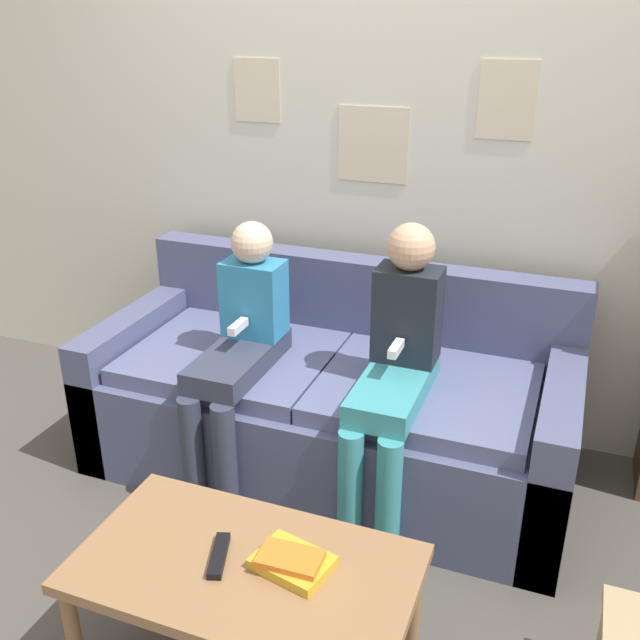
{
  "coord_description": "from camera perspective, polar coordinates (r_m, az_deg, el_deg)",
  "views": [
    {
      "loc": [
        0.89,
        -1.91,
        1.84
      ],
      "look_at": [
        0.0,
        0.42,
        0.74
      ],
      "focal_mm": 40.0,
      "sensor_mm": 36.0,
      "label": 1
    }
  ],
  "objects": [
    {
      "name": "ground_plane",
      "position": [
        2.8,
        -3.21,
        -17.3
      ],
      "size": [
        10.0,
        10.0,
        0.0
      ],
      "primitive_type": "plane",
      "color": "#4C4742"
    },
    {
      "name": "wall_back",
      "position": [
        3.17,
        4.45,
        14.02
      ],
      "size": [
        8.0,
        0.06,
        2.6
      ],
      "color": "silver",
      "rests_on": "ground_plane"
    },
    {
      "name": "couch",
      "position": [
        3.04,
        0.91,
        -6.74
      ],
      "size": [
        1.96,
        0.88,
        0.83
      ],
      "color": "#4C5175",
      "rests_on": "ground_plane"
    },
    {
      "name": "coffee_table",
      "position": [
        2.15,
        -5.99,
        -19.71
      ],
      "size": [
        0.96,
        0.54,
        0.4
      ],
      "color": "#8E6642",
      "rests_on": "ground_plane"
    },
    {
      "name": "person_left",
      "position": [
        2.83,
        -6.49,
        -2.05
      ],
      "size": [
        0.24,
        0.59,
        1.07
      ],
      "color": "#33384C",
      "rests_on": "ground_plane"
    },
    {
      "name": "person_right",
      "position": [
        2.62,
        6.1,
        -3.52
      ],
      "size": [
        0.24,
        0.59,
        1.13
      ],
      "color": "teal",
      "rests_on": "ground_plane"
    },
    {
      "name": "tv_remote",
      "position": [
        2.14,
        -8.09,
        -18.16
      ],
      "size": [
        0.09,
        0.17,
        0.02
      ],
      "rotation": [
        0.0,
        0.0,
        0.33
      ],
      "color": "black",
      "rests_on": "coffee_table"
    },
    {
      "name": "book_stack",
      "position": [
        2.09,
        -2.27,
        -18.73
      ],
      "size": [
        0.24,
        0.19,
        0.05
      ],
      "color": "gold",
      "rests_on": "coffee_table"
    }
  ]
}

